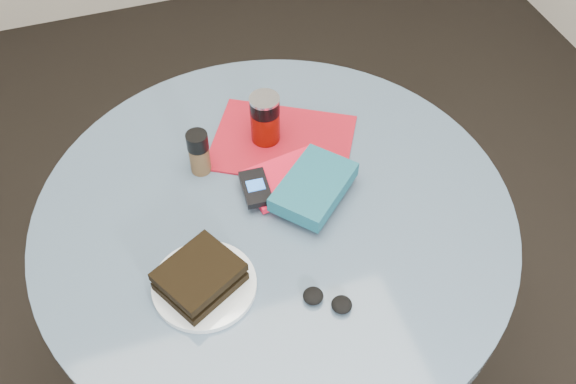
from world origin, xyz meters
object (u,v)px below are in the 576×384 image
object	(u,v)px
soda_can	(265,119)
pepper_grinder	(199,152)
plate	(204,285)
sandwich	(200,277)
magazine	(282,142)
headphones	(327,300)
red_book	(288,178)
table	(275,256)
novel	(314,187)
mp3_player	(256,188)

from	to	relation	value
soda_can	pepper_grinder	distance (m)	0.17
plate	sandwich	world-z (taller)	sandwich
plate	magazine	size ratio (longest dim) A/B	0.64
plate	soda_can	distance (m)	0.41
sandwich	headphones	bearing A→B (deg)	-26.75
sandwich	headphones	world-z (taller)	sandwich
soda_can	sandwich	bearing A→B (deg)	-124.40
red_book	pepper_grinder	bearing A→B (deg)	141.64
table	novel	world-z (taller)	novel
table	magazine	bearing A→B (deg)	66.96
table	soda_can	distance (m)	0.31
soda_can	pepper_grinder	world-z (taller)	soda_can
pepper_grinder	headphones	xyz separation A→B (m)	(0.14, -0.40, -0.04)
novel	magazine	bearing A→B (deg)	51.77
plate	headphones	world-z (taller)	headphones
plate	red_book	world-z (taller)	red_book
pepper_grinder	mp3_player	distance (m)	0.15
table	plate	xyz separation A→B (m)	(-0.18, -0.13, 0.17)
sandwich	novel	world-z (taller)	sandwich
sandwich	red_book	size ratio (longest dim) A/B	1.00
plate	table	bearing A→B (deg)	36.40
magazine	novel	distance (m)	0.18
plate	headphones	size ratio (longest dim) A/B	2.02
table	soda_can	xyz separation A→B (m)	(0.05, 0.21, 0.23)
magazine	mp3_player	distance (m)	0.17
table	pepper_grinder	world-z (taller)	pepper_grinder
magazine	table	bearing A→B (deg)	-83.21
plate	mp3_player	size ratio (longest dim) A/B	2.02
pepper_grinder	magazine	xyz separation A→B (m)	(0.19, 0.02, -0.05)
table	sandwich	distance (m)	0.30
sandwich	red_book	bearing A→B (deg)	39.77
table	headphones	xyz separation A→B (m)	(0.03, -0.24, 0.17)
soda_can	mp3_player	xyz separation A→B (m)	(-0.07, -0.16, -0.03)
sandwich	pepper_grinder	bearing A→B (deg)	76.59
table	pepper_grinder	size ratio (longest dim) A/B	9.41
table	headphones	bearing A→B (deg)	-83.66
table	novel	xyz separation A→B (m)	(0.09, 0.01, 0.20)
sandwich	headphones	size ratio (longest dim) A/B	1.83
table	plate	world-z (taller)	plate
red_book	headphones	size ratio (longest dim) A/B	1.83
sandwich	red_book	world-z (taller)	sandwich
pepper_grinder	magazine	size ratio (longest dim) A/B	0.34
plate	sandwich	size ratio (longest dim) A/B	1.10
novel	red_book	bearing A→B (deg)	78.92
red_book	headphones	distance (m)	0.31
pepper_grinder	novel	world-z (taller)	pepper_grinder
pepper_grinder	red_book	distance (m)	0.20
plate	pepper_grinder	xyz separation A→B (m)	(0.06, 0.29, 0.05)
plate	pepper_grinder	bearing A→B (deg)	77.69
soda_can	red_book	xyz separation A→B (m)	(0.01, -0.14, -0.05)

